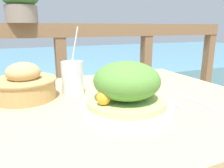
{
  "coord_description": "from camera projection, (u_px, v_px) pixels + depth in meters",
  "views": [
    {
      "loc": [
        -0.28,
        -0.65,
        0.95
      ],
      "look_at": [
        0.0,
        -0.01,
        0.77
      ],
      "focal_mm": 35.0,
      "sensor_mm": 36.0,
      "label": 1
    }
  ],
  "objects": [
    {
      "name": "sea_backdrop",
      "position": [
        35.0,
        70.0,
        3.83
      ],
      "size": [
        12.0,
        4.0,
        0.43
      ],
      "color": "#568EA8",
      "rests_on": "ground_plane"
    },
    {
      "name": "salad_plate",
      "position": [
        127.0,
        90.0,
        0.64
      ],
      "size": [
        0.28,
        0.28,
        0.15
      ],
      "color": "white",
      "rests_on": "patio_table"
    },
    {
      "name": "knife",
      "position": [
        193.0,
        100.0,
        0.74
      ],
      "size": [
        0.02,
        0.18,
        0.0
      ],
      "color": "silver",
      "rests_on": "patio_table"
    },
    {
      "name": "patio_table",
      "position": [
        110.0,
        127.0,
        0.77
      ],
      "size": [
        1.02,
        0.82,
        0.71
      ],
      "color": "tan",
      "rests_on": "ground_plane"
    },
    {
      "name": "bread_basket",
      "position": [
        24.0,
        84.0,
        0.75
      ],
      "size": [
        0.22,
        0.22,
        0.13
      ],
      "color": "tan",
      "rests_on": "patio_table"
    },
    {
      "name": "drink_glass",
      "position": [
        73.0,
        78.0,
        0.8
      ],
      "size": [
        0.08,
        0.08,
        0.25
      ],
      "color": "silver",
      "rests_on": "patio_table"
    },
    {
      "name": "fork",
      "position": [
        168.0,
        101.0,
        0.74
      ],
      "size": [
        0.03,
        0.18,
        0.0
      ],
      "color": "silver",
      "rests_on": "patio_table"
    },
    {
      "name": "railing_fence",
      "position": [
        61.0,
        68.0,
        1.51
      ],
      "size": [
        2.8,
        0.08,
        0.97
      ],
      "color": "brown",
      "rests_on": "ground_plane"
    },
    {
      "name": "orange_near_basket",
      "position": [
        121.0,
        80.0,
        0.88
      ],
      "size": [
        0.07,
        0.07,
        0.07
      ],
      "color": "#F9A328",
      "rests_on": "patio_table"
    }
  ]
}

